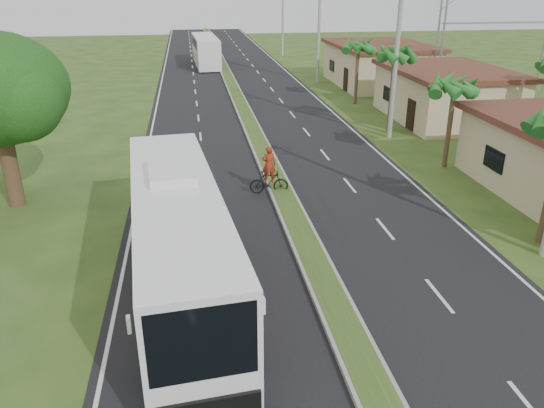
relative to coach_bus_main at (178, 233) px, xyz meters
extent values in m
plane|color=#2E481A|center=(4.65, -1.46, -2.16)|extent=(180.00, 180.00, 0.00)
cube|color=black|center=(4.65, 18.54, -2.15)|extent=(14.00, 160.00, 0.02)
cube|color=gray|center=(4.65, 18.54, -2.06)|extent=(1.20, 160.00, 0.17)
cube|color=#2E481A|center=(4.65, 18.54, -1.97)|extent=(0.95, 160.00, 0.02)
cube|color=silver|center=(-2.05, 18.54, -2.16)|extent=(0.12, 160.00, 0.01)
cube|color=silver|center=(11.35, 18.54, -2.16)|extent=(0.12, 160.00, 0.01)
cube|color=tan|center=(18.65, 20.54, -0.48)|extent=(7.00, 10.00, 3.35)
cube|color=#4C291B|center=(18.65, 20.54, 1.35)|extent=(7.60, 10.60, 0.32)
cube|color=tan|center=(18.65, 34.54, -0.41)|extent=(8.00, 11.00, 3.50)
cube|color=#4C291B|center=(18.65, 34.54, 1.50)|extent=(8.60, 11.60, 0.32)
cylinder|color=#473321|center=(14.05, 10.54, 0.14)|extent=(0.26, 0.26, 4.60)
cylinder|color=#473321|center=(13.45, 17.54, 0.54)|extent=(0.26, 0.26, 5.40)
cylinder|color=#473321|center=(13.95, 26.54, 0.24)|extent=(0.26, 0.26, 4.80)
cylinder|color=#473321|center=(-7.35, 8.54, -0.16)|extent=(0.70, 0.70, 4.00)
sphere|color=#1C4011|center=(-6.15, 7.54, 2.74)|extent=(3.40, 3.40, 3.40)
cylinder|color=gray|center=(13.15, 16.54, 3.84)|extent=(0.28, 0.28, 12.00)
cylinder|color=gray|center=(13.15, 36.54, 3.34)|extent=(0.28, 0.28, 11.00)
cylinder|color=gray|center=(13.15, 56.54, 3.09)|extent=(0.28, 0.28, 10.50)
cylinder|color=gray|center=(21.65, 28.04, 3.84)|extent=(0.18, 0.18, 12.00)
cylinder|color=gray|center=(21.65, 29.04, 3.84)|extent=(0.18, 0.18, 12.00)
cube|color=gray|center=(26.65, 28.54, 3.84)|extent=(10.00, 0.14, 0.14)
cube|color=white|center=(0.01, -0.06, -0.11)|extent=(3.64, 12.33, 3.19)
cube|color=black|center=(-0.05, 0.55, 0.59)|extent=(3.47, 9.91, 1.28)
cube|color=black|center=(0.56, -6.04, 0.40)|extent=(2.28, 0.35, 1.79)
cube|color=#B10E25|center=(0.12, -1.27, -0.75)|extent=(3.05, 5.48, 0.56)
cube|color=orange|center=(-0.02, 0.25, -1.00)|extent=(2.85, 3.26, 0.25)
cube|color=white|center=(-0.11, 1.15, 1.63)|extent=(1.63, 2.55, 0.28)
cylinder|color=black|center=(-0.78, -3.99, -1.63)|extent=(0.42, 1.08, 1.05)
cylinder|color=black|center=(1.50, -3.78, -1.63)|extent=(0.42, 1.08, 1.05)
cylinder|color=black|center=(-1.43, 3.06, -1.63)|extent=(0.42, 1.08, 1.05)
cylinder|color=black|center=(0.84, 3.27, -1.63)|extent=(0.42, 1.08, 1.05)
cube|color=white|center=(2.78, 49.18, -0.43)|extent=(2.92, 11.46, 3.16)
cube|color=black|center=(2.76, 49.67, 0.52)|extent=(2.85, 8.50, 1.08)
cube|color=orange|center=(2.82, 48.19, -1.03)|extent=(2.74, 5.54, 0.35)
cylinder|color=black|center=(1.88, 44.44, -1.68)|extent=(0.33, 0.96, 0.95)
cylinder|color=black|center=(4.05, 44.53, -1.68)|extent=(0.33, 0.96, 0.95)
cylinder|color=black|center=(1.52, 53.33, -1.68)|extent=(0.33, 0.96, 0.95)
cylinder|color=black|center=(3.70, 53.42, -1.68)|extent=(0.33, 0.96, 0.95)
imported|color=black|center=(4.06, 8.14, -1.61)|extent=(1.87, 0.67, 1.10)
imported|color=maroon|center=(4.06, 8.14, -0.72)|extent=(0.68, 0.48, 1.78)
camera|label=1|loc=(0.61, -14.96, 7.22)|focal=35.00mm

